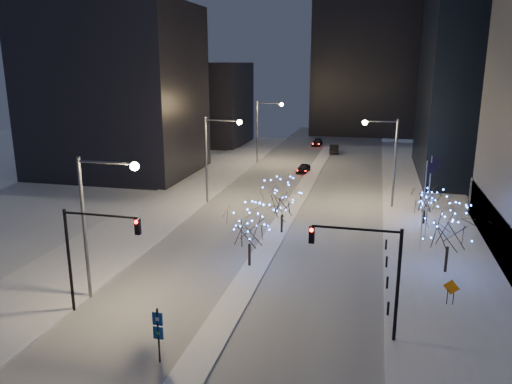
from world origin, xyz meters
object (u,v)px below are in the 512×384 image
(street_lamp_east, at_px, (387,151))
(car_near, at_px, (303,168))
(street_lamp_w_mid, at_px, (215,148))
(street_lamp_w_far, at_px, (263,123))
(construction_sign, at_px, (451,290))
(car_far, at_px, (317,143))
(holiday_tree_plaza_near, at_px, (450,226))
(holiday_tree_median_near, at_px, (249,225))
(traffic_signal_east, at_px, (371,264))
(holiday_tree_median_far, at_px, (282,199))
(holiday_tree_plaza_far, at_px, (425,200))
(traffic_signal_west, at_px, (89,245))
(car_mid, at_px, (334,149))
(street_lamp_w_near, at_px, (97,209))
(wayfinding_sign, at_px, (158,330))

(street_lamp_east, bearing_deg, car_near, 125.36)
(street_lamp_w_mid, relative_size, street_lamp_w_far, 1.00)
(car_near, height_order, construction_sign, construction_sign)
(car_far, relative_size, holiday_tree_plaza_near, 0.72)
(street_lamp_w_mid, bearing_deg, construction_sign, -41.49)
(street_lamp_east, bearing_deg, holiday_tree_median_near, -117.66)
(traffic_signal_east, relative_size, holiday_tree_median_far, 1.37)
(street_lamp_east, bearing_deg, holiday_tree_plaza_far, -55.13)
(street_lamp_w_far, bearing_deg, traffic_signal_west, -89.45)
(car_far, bearing_deg, car_near, -85.58)
(street_lamp_east, xyz_separation_m, car_mid, (-8.58, 34.29, -5.67))
(traffic_signal_west, xyz_separation_m, traffic_signal_east, (17.38, 1.00, 0.00))
(holiday_tree_median_far, xyz_separation_m, holiday_tree_plaza_near, (14.15, -6.22, 0.51))
(street_lamp_w_mid, relative_size, car_mid, 2.12)
(street_lamp_w_near, distance_m, street_lamp_w_far, 50.00)
(street_lamp_east, height_order, traffic_signal_east, street_lamp_east)
(street_lamp_w_mid, bearing_deg, holiday_tree_plaza_near, -32.16)
(street_lamp_east, distance_m, holiday_tree_median_near, 22.98)
(street_lamp_w_mid, bearing_deg, holiday_tree_median_near, -63.85)
(street_lamp_w_far, height_order, construction_sign, street_lamp_w_far)
(street_lamp_w_mid, xyz_separation_m, car_near, (7.44, 19.32, -5.85))
(street_lamp_w_near, bearing_deg, holiday_tree_median_near, 42.79)
(car_mid, bearing_deg, car_far, -66.32)
(holiday_tree_median_near, distance_m, holiday_tree_plaza_far, 20.58)
(holiday_tree_median_far, distance_m, holiday_tree_plaza_near, 15.46)
(car_far, bearing_deg, street_lamp_w_mid, -96.03)
(street_lamp_w_far, height_order, car_near, street_lamp_w_far)
(traffic_signal_east, bearing_deg, holiday_tree_median_near, 136.96)
(street_lamp_w_mid, height_order, wayfinding_sign, street_lamp_w_mid)
(street_lamp_w_mid, xyz_separation_m, holiday_tree_plaza_near, (23.58, -14.83, -2.58))
(car_mid, bearing_deg, traffic_signal_east, 92.04)
(holiday_tree_median_near, bearing_deg, traffic_signal_east, -43.04)
(holiday_tree_plaza_near, xyz_separation_m, construction_sign, (-0.37, -5.70, -2.68))
(traffic_signal_east, height_order, holiday_tree_median_near, traffic_signal_east)
(street_lamp_w_mid, distance_m, wayfinding_sign, 32.24)
(holiday_tree_median_near, distance_m, wayfinding_sign, 14.14)
(car_near, distance_m, car_mid, 18.22)
(construction_sign, bearing_deg, holiday_tree_median_far, 160.47)
(street_lamp_east, height_order, holiday_tree_median_near, street_lamp_east)
(traffic_signal_east, distance_m, holiday_tree_plaza_far, 24.04)
(street_lamp_w_far, height_order, car_mid, street_lamp_w_far)
(street_lamp_w_near, distance_m, street_lamp_w_mid, 25.00)
(traffic_signal_east, xyz_separation_m, holiday_tree_plaza_far, (5.05, 23.40, -2.16))
(street_lamp_east, xyz_separation_m, traffic_signal_west, (-18.52, -30.00, -1.69))
(car_mid, bearing_deg, holiday_tree_plaza_near, 99.49)
(traffic_signal_east, relative_size, holiday_tree_plaza_far, 1.86)
(traffic_signal_west, height_order, holiday_tree_median_far, traffic_signal_west)
(street_lamp_w_near, xyz_separation_m, car_mid, (10.44, 62.29, -5.72))
(street_lamp_w_near, height_order, street_lamp_east, same)
(street_lamp_w_far, xyz_separation_m, holiday_tree_median_far, (9.44, -33.61, -3.09))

